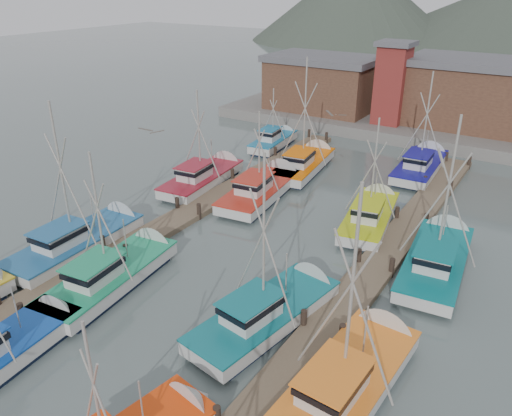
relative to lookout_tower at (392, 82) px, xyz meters
The scene contains 22 objects.
ground 33.52m from the lookout_tower, 86.53° to the right, with size 260.00×260.00×0.00m, color #465453.
dock_left 29.87m from the lookout_tower, 99.80° to the right, with size 2.30×46.00×1.50m.
dock_right 30.79m from the lookout_tower, 72.73° to the right, with size 2.30×46.00×1.50m.
quay 6.67m from the lookout_tower, 63.43° to the left, with size 44.00×16.00×1.20m, color slate.
shed_left 9.30m from the lookout_tower, 167.47° to the left, with size 12.72×8.48×6.20m.
shed_center 8.99m from the lookout_tower, 26.57° to the left, with size 14.84×9.54×6.90m.
lookout_tower is the anchor object (origin of this frame).
distant_hills 90.40m from the lookout_tower, 96.85° to the left, with size 175.00×140.00×42.00m.
boat_0 44.32m from the lookout_tower, 92.83° to the right, with size 3.34×8.50×7.66m.
boat_4 37.29m from the lookout_tower, 94.35° to the right, with size 3.95×9.65×8.79m.
boat_5 36.11m from the lookout_tower, 79.73° to the right, with size 4.25×9.57×9.88m.
boat_6 36.42m from the lookout_tower, 101.89° to the right, with size 4.28×9.80×10.47m.
boat_7 39.36m from the lookout_tower, 73.00° to the right, with size 4.24×9.80×10.49m.
boat_8 22.69m from the lookout_tower, 95.99° to the right, with size 4.19×10.21×7.84m.
boat_9 23.49m from the lookout_tower, 73.59° to the right, with size 4.12×9.14×8.42m.
boat_10 24.23m from the lookout_tower, 108.86° to the right, with size 3.84×9.64×8.76m.
boat_11 28.65m from the lookout_tower, 64.98° to the right, with size 4.19×10.04×10.32m.
boat_12 16.02m from the lookout_tower, 98.27° to the right, with size 4.24×9.77×10.74m.
boat_13 12.98m from the lookout_tower, 56.65° to the right, with size 3.93×9.77×9.72m.
boat_14 14.21m from the lookout_tower, 126.26° to the right, with size 3.12×7.84×6.55m.
gull_near 34.79m from the lookout_tower, 92.24° to the right, with size 1.50×0.66×0.24m.
gull_far 27.25m from the lookout_tower, 78.68° to the right, with size 1.48×0.65×0.24m.
Camera 1 is at (14.58, -19.72, 15.70)m, focal length 35.00 mm.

